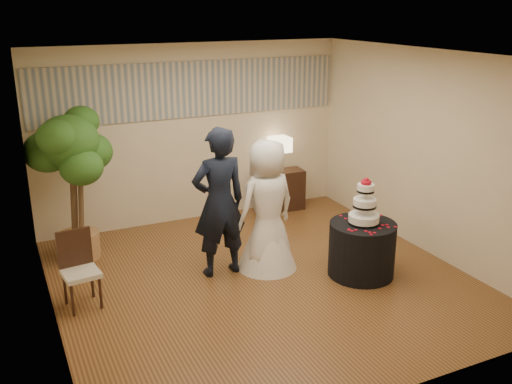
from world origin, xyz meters
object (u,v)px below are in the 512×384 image
bride (267,205)px  table_lamp (280,154)px  wedding_cake (365,201)px  ficus_tree (73,185)px  groom (219,203)px  console (279,190)px  side_chair (81,271)px  cake_table (362,249)px

bride → table_lamp: (1.19, 1.93, 0.10)m
wedding_cake → ficus_tree: size_ratio=0.29×
bride → ficus_tree: (-2.22, 1.38, 0.18)m
groom → table_lamp: 2.57m
wedding_cake → table_lamp: wedding_cake is taller
wedding_cake → console: wedding_cake is taller
wedding_cake → side_chair: bearing=168.5°
cake_table → wedding_cake: wedding_cake is taller
console → cake_table: bearing=-89.8°
cake_table → wedding_cake: bearing=-90.0°
side_chair → console: bearing=21.8°
ficus_tree → wedding_cake: bearing=-33.0°
ficus_tree → side_chair: size_ratio=2.34×
bride → cake_table: bride is taller
groom → cake_table: bearing=151.7°
cake_table → side_chair: size_ratio=0.94×
console → ficus_tree: ficus_tree is taller
groom → console: bearing=-136.4°
cake_table → table_lamp: (0.18, 2.64, 0.62)m
table_lamp → ficus_tree: bearing=-170.8°
bride → cake_table: size_ratio=2.06×
wedding_cake → table_lamp: (0.18, 2.64, -0.04)m
ficus_tree → groom: bearing=-38.7°
groom → table_lamp: size_ratio=3.35×
wedding_cake → ficus_tree: ficus_tree is taller
bride → side_chair: bearing=-10.7°
groom → bride: bearing=168.9°
console → ficus_tree: bearing=-166.7°
wedding_cake → side_chair: size_ratio=0.67×
cake_table → ficus_tree: bearing=147.0°
cake_table → wedding_cake: (0.00, -0.00, 0.66)m
cake_table → console: size_ratio=1.04×
table_lamp → ficus_tree: size_ratio=0.28×
groom → ficus_tree: size_ratio=0.92×
console → table_lamp: bearing=0.0°
table_lamp → ficus_tree: ficus_tree is taller
groom → side_chair: groom is taller
wedding_cake → ficus_tree: 3.84m
table_lamp → side_chair: table_lamp is taller
wedding_cake → ficus_tree: bearing=147.0°
cake_table → bride: bearing=144.5°
cake_table → ficus_tree: size_ratio=0.40×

